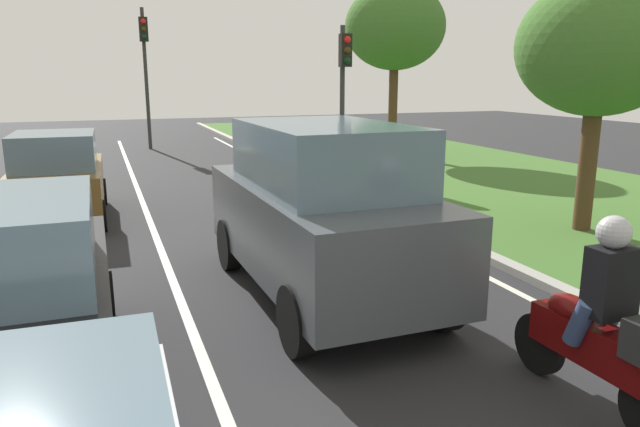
# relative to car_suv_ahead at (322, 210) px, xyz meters

# --- Properties ---
(ground_plane) EXTENTS (60.00, 60.00, 0.00)m
(ground_plane) POSITION_rel_car_suv_ahead_xyz_m (-1.09, 5.25, -1.17)
(ground_plane) COLOR #262628
(lane_line_center) EXTENTS (0.12, 32.00, 0.01)m
(lane_line_center) POSITION_rel_car_suv_ahead_xyz_m (-1.79, 5.25, -1.16)
(lane_line_center) COLOR silver
(lane_line_center) RESTS_ON ground
(lane_line_right_edge) EXTENTS (0.12, 32.00, 0.01)m
(lane_line_right_edge) POSITION_rel_car_suv_ahead_xyz_m (2.51, 5.25, -1.16)
(lane_line_right_edge) COLOR silver
(lane_line_right_edge) RESTS_ON ground
(grass_verge_right) EXTENTS (9.00, 48.00, 0.06)m
(grass_verge_right) POSITION_rel_car_suv_ahead_xyz_m (7.41, 5.25, -1.14)
(grass_verge_right) COLOR #3D6628
(grass_verge_right) RESTS_ON ground
(curb_right) EXTENTS (0.24, 48.00, 0.12)m
(curb_right) POSITION_rel_car_suv_ahead_xyz_m (3.01, 5.25, -1.11)
(curb_right) COLOR #9E9B93
(curb_right) RESTS_ON ground
(car_suv_ahead) EXTENTS (2.05, 4.54, 2.28)m
(car_suv_ahead) POSITION_rel_car_suv_ahead_xyz_m (0.00, 0.00, 0.00)
(car_suv_ahead) COLOR #474C51
(car_suv_ahead) RESTS_ON ground
(car_sedan_left_lane) EXTENTS (1.86, 4.31, 1.86)m
(car_sedan_left_lane) POSITION_rel_car_suv_ahead_xyz_m (-3.51, -1.50, -0.25)
(car_sedan_left_lane) COLOR black
(car_sedan_left_lane) RESTS_ON ground
(car_hatchback_far) EXTENTS (1.79, 3.73, 1.78)m
(car_hatchback_far) POSITION_rel_car_suv_ahead_xyz_m (-3.44, 5.77, -0.28)
(car_hatchback_far) COLOR brown
(car_hatchback_far) RESTS_ON ground
(motorcycle) EXTENTS (0.41, 1.90, 1.01)m
(motorcycle) POSITION_rel_car_suv_ahead_xyz_m (1.27, -3.45, -0.60)
(motorcycle) COLOR #590A0A
(motorcycle) RESTS_ON ground
(rider_person) EXTENTS (0.51, 0.41, 1.16)m
(rider_person) POSITION_rel_car_suv_ahead_xyz_m (1.27, -3.40, 0.02)
(rider_person) COLOR black
(rider_person) RESTS_ON ground
(traffic_light_near_right) EXTENTS (0.32, 0.50, 4.23)m
(traffic_light_near_right) POSITION_rel_car_suv_ahead_xyz_m (4.03, 8.99, 1.70)
(traffic_light_near_right) COLOR #2D2D2D
(traffic_light_near_right) RESTS_ON ground
(traffic_light_far_median) EXTENTS (0.32, 0.50, 5.39)m
(traffic_light_far_median) POSITION_rel_car_suv_ahead_xyz_m (-0.71, 17.60, 2.41)
(traffic_light_far_median) COLOR #2D2D2D
(traffic_light_far_median) RESTS_ON ground
(tree_roadside_near) EXTENTS (2.86, 2.86, 4.57)m
(tree_roadside_near) POSITION_rel_car_suv_ahead_xyz_m (5.69, 1.41, 2.16)
(tree_roadside_near) COLOR #4C331E
(tree_roadside_near) RESTS_ON ground
(tree_roadside_far) EXTENTS (3.48, 3.48, 5.99)m
(tree_roadside_far) POSITION_rel_car_suv_ahead_xyz_m (7.29, 12.29, 3.32)
(tree_roadside_far) COLOR #4C331E
(tree_roadside_far) RESTS_ON ground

